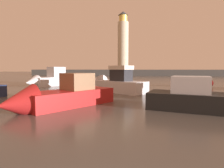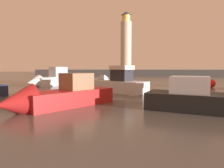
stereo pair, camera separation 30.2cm
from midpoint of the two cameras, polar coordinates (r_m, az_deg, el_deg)
The scene contains 7 objects.
ground_plane at distance 32.93m, azimuth 8.76°, elevation 0.61°, with size 220.00×220.00×0.00m, color #4C4742.
breakwater at distance 64.63m, azimuth 9.37°, elevation 3.38°, with size 75.47×5.22×1.96m, color #423F3D.
lighthouse at distance 65.53m, azimuth 4.34°, elevation 12.30°, with size 3.59×3.59×19.25m.
motorboat_0 at distance 19.06m, azimuth 0.34°, elevation 0.09°, with size 6.95×5.59×2.95m.
motorboat_3 at distance 26.39m, azimuth -17.62°, elevation 1.28°, with size 3.77×7.18×2.73m.
motorboat_5 at distance 11.46m, azimuth -15.82°, elevation -3.74°, with size 5.44×6.76×2.40m.
mooring_buoy at distance 25.77m, azimuth 27.75°, elevation 0.18°, with size 1.01×1.01×1.01m, color red.
Camera 2 is at (0.82, -1.06, 2.24)m, focal length 30.64 mm.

